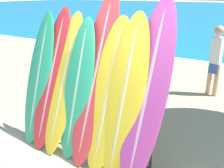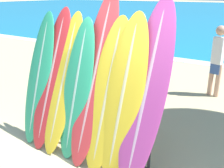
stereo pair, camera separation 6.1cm
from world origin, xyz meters
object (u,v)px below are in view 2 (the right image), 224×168
(surfboard_rack, at_px, (84,125))
(surfboard_slot_3, at_px, (77,89))
(surfboard_slot_0, at_px, (39,78))
(person_near_water, at_px, (149,65))
(person_far_left, at_px, (85,51))
(surfboard_slot_2, at_px, (63,83))
(surfboard_slot_4, at_px, (95,77))
(person_mid_beach, at_px, (217,59))
(surfboard_slot_7, at_px, (147,91))
(surfboard_slot_6, at_px, (124,96))
(surfboard_slot_1, at_px, (52,78))
(surfboard_slot_5, at_px, (107,94))
(person_far_right, at_px, (169,49))

(surfboard_rack, xyz_separation_m, surfboard_slot_3, (-0.13, 0.02, 0.56))
(surfboard_slot_0, bearing_deg, surfboard_slot_3, -1.01)
(surfboard_slot_3, xyz_separation_m, person_near_water, (0.02, 2.53, -0.20))
(surfboard_slot_0, bearing_deg, person_far_left, 113.23)
(surfboard_slot_2, bearing_deg, surfboard_slot_4, 7.49)
(surfboard_slot_2, height_order, person_mid_beach, surfboard_slot_2)
(surfboard_slot_4, relative_size, surfboard_slot_7, 1.03)
(surfboard_slot_4, distance_m, surfboard_slot_6, 0.56)
(surfboard_slot_1, relative_size, person_far_left, 1.32)
(surfboard_slot_4, height_order, surfboard_slot_7, surfboard_slot_4)
(surfboard_slot_4, height_order, person_mid_beach, surfboard_slot_4)
(surfboard_slot_7, height_order, person_mid_beach, surfboard_slot_7)
(surfboard_slot_3, bearing_deg, surfboard_slot_7, 4.94)
(surfboard_slot_3, distance_m, surfboard_slot_5, 0.54)
(surfboard_slot_3, bearing_deg, surfboard_slot_5, 2.88)
(surfboard_slot_0, distance_m, person_mid_beach, 4.15)
(surfboard_slot_3, bearing_deg, person_far_right, 92.33)
(surfboard_slot_0, height_order, person_far_left, surfboard_slot_0)
(surfboard_slot_1, xyz_separation_m, person_mid_beach, (1.83, 3.55, -0.17))
(surfboard_rack, relative_size, surfboard_slot_6, 1.03)
(surfboard_rack, distance_m, surfboard_slot_6, 0.91)
(surfboard_slot_6, relative_size, surfboard_slot_7, 0.92)
(surfboard_slot_1, height_order, surfboard_slot_5, surfboard_slot_1)
(surfboard_slot_6, bearing_deg, surfboard_slot_5, 179.42)
(surfboard_rack, xyz_separation_m, person_mid_beach, (1.14, 3.61, 0.45))
(person_near_water, bearing_deg, person_far_right, 166.37)
(surfboard_slot_1, height_order, surfboard_slot_4, surfboard_slot_4)
(surfboard_slot_1, xyz_separation_m, person_far_left, (-1.40, 2.61, -0.19))
(surfboard_slot_1, distance_m, surfboard_slot_3, 0.57)
(surfboard_slot_2, xyz_separation_m, surfboard_slot_7, (1.40, 0.06, 0.13))
(surfboard_slot_3, bearing_deg, surfboard_slot_6, 1.74)
(surfboard_slot_0, bearing_deg, surfboard_slot_1, 7.01)
(surfboard_slot_3, relative_size, surfboard_slot_5, 0.98)
(surfboard_slot_6, bearing_deg, person_mid_beach, 82.48)
(surfboard_slot_6, distance_m, person_far_right, 4.36)
(surfboard_slot_4, bearing_deg, surfboard_slot_0, -175.08)
(surfboard_rack, bearing_deg, person_far_right, 94.00)
(surfboard_slot_1, height_order, surfboard_slot_3, surfboard_slot_1)
(surfboard_slot_4, height_order, surfboard_slot_5, surfboard_slot_4)
(surfboard_slot_2, height_order, surfboard_slot_7, surfboard_slot_7)
(surfboard_slot_2, distance_m, surfboard_slot_3, 0.30)
(surfboard_slot_1, relative_size, surfboard_slot_6, 1.00)
(surfboard_slot_0, distance_m, surfboard_slot_3, 0.83)
(person_far_right, bearing_deg, surfboard_slot_5, 141.38)
(surfboard_slot_7, bearing_deg, surfboard_slot_3, -175.06)
(surfboard_slot_0, distance_m, surfboard_slot_1, 0.27)
(person_near_water, distance_m, person_far_right, 1.75)
(surfboard_slot_0, xyz_separation_m, person_near_water, (0.84, 2.51, -0.23))
(surfboard_slot_4, xyz_separation_m, person_far_right, (-0.43, 4.16, -0.37))
(surfboard_slot_1, xyz_separation_m, person_near_water, (0.58, 2.48, -0.27))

